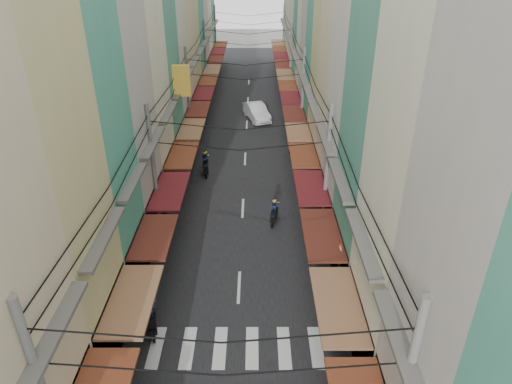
{
  "coord_description": "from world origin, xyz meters",
  "views": [
    {
      "loc": [
        0.85,
        -20.25,
        15.49
      ],
      "look_at": [
        0.88,
        3.42,
        2.64
      ],
      "focal_mm": 32.0,
      "sensor_mm": 36.0,
      "label": 1
    }
  ],
  "objects_px": {
    "bicycle": "(350,301)",
    "traffic_sign": "(339,259)",
    "market_umbrella": "(389,287)",
    "white_car": "(257,119)"
  },
  "relations": [
    {
      "from": "bicycle",
      "to": "market_umbrella",
      "type": "bearing_deg",
      "value": -162.96
    },
    {
      "from": "bicycle",
      "to": "traffic_sign",
      "type": "bearing_deg",
      "value": 50.84
    },
    {
      "from": "white_car",
      "to": "traffic_sign",
      "type": "distance_m",
      "value": 26.91
    },
    {
      "from": "bicycle",
      "to": "white_car",
      "type": "bearing_deg",
      "value": -15.0
    },
    {
      "from": "white_car",
      "to": "bicycle",
      "type": "height_order",
      "value": "white_car"
    },
    {
      "from": "white_car",
      "to": "market_umbrella",
      "type": "xyz_separation_m",
      "value": [
        5.83,
        -28.15,
        2.12
      ]
    },
    {
      "from": "white_car",
      "to": "bicycle",
      "type": "distance_m",
      "value": 27.08
    },
    {
      "from": "market_umbrella",
      "to": "traffic_sign",
      "type": "bearing_deg",
      "value": 140.59
    },
    {
      "from": "bicycle",
      "to": "market_umbrella",
      "type": "distance_m",
      "value": 2.87
    },
    {
      "from": "traffic_sign",
      "to": "bicycle",
      "type": "bearing_deg",
      "value": -14.51
    }
  ]
}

